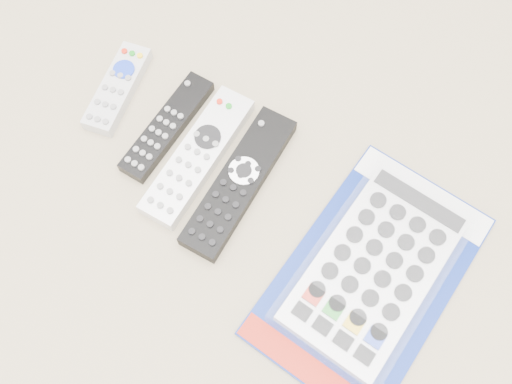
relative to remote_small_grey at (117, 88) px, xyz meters
The scene contains 5 objects.
remote_small_grey is the anchor object (origin of this frame).
remote_slim_black 0.10m from the remote_small_grey, ahead, with size 0.05×0.18×0.02m.
remote_silver_dvd 0.17m from the remote_small_grey, 12.38° to the right, with size 0.06×0.22×0.03m.
remote_large_black 0.24m from the remote_small_grey, 10.06° to the right, with size 0.06×0.23×0.03m.
jumbo_remote_packaged 0.45m from the remote_small_grey, ahead, with size 0.23×0.34×0.04m.
Camera 1 is at (0.17, -0.25, 0.72)m, focal length 40.00 mm.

